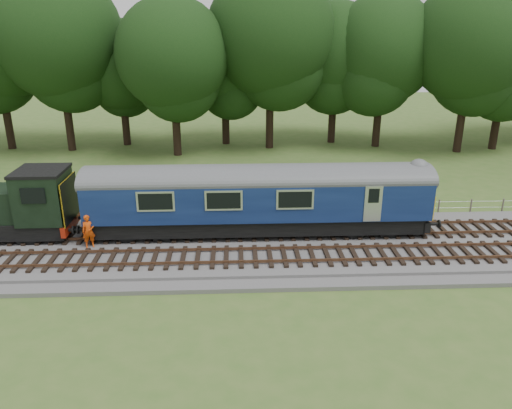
{
  "coord_description": "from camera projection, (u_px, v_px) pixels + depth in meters",
  "views": [
    {
      "loc": [
        -4.42,
        -23.58,
        11.23
      ],
      "look_at": [
        -3.35,
        1.4,
        2.0
      ],
      "focal_mm": 35.0,
      "sensor_mm": 36.0,
      "label": 1
    }
  ],
  "objects": [
    {
      "name": "tree_line",
      "position": [
        282.0,
        148.0,
        46.78
      ],
      "size": [
        70.0,
        8.0,
        18.0
      ],
      "primitive_type": null,
      "color": "black",
      "rests_on": "ground"
    },
    {
      "name": "track_north",
      "position": [
        317.0,
        231.0,
        27.33
      ],
      "size": [
        67.2,
        2.4,
        0.21
      ],
      "color": "black",
      "rests_on": "ballast"
    },
    {
      "name": "ballast",
      "position": [
        321.0,
        245.0,
        26.1
      ],
      "size": [
        70.0,
        7.0,
        0.35
      ],
      "primitive_type": "cube",
      "color": "#4C4C4F",
      "rests_on": "ground"
    },
    {
      "name": "dmu_railcar",
      "position": [
        258.0,
        194.0,
        26.44
      ],
      "size": [
        18.05,
        2.86,
        3.88
      ],
      "color": "black",
      "rests_on": "ground"
    },
    {
      "name": "fence",
      "position": [
        309.0,
        217.0,
        30.38
      ],
      "size": [
        64.0,
        0.12,
        1.0
      ],
      "primitive_type": null,
      "color": "#6B6054",
      "rests_on": "ground"
    },
    {
      "name": "ground",
      "position": [
        321.0,
        248.0,
        26.16
      ],
      "size": [
        120.0,
        120.0,
        0.0
      ],
      "primitive_type": "plane",
      "color": "#406425",
      "rests_on": "ground"
    },
    {
      "name": "worker",
      "position": [
        89.0,
        231.0,
        25.23
      ],
      "size": [
        0.74,
        0.61,
        1.74
      ],
      "primitive_type": "imported",
      "rotation": [
        0.0,
        0.0,
        0.36
      ],
      "color": "#E1460B",
      "rests_on": "ballast"
    },
    {
      "name": "track_south",
      "position": [
        327.0,
        255.0,
        24.52
      ],
      "size": [
        67.2,
        2.4,
        0.21
      ],
      "color": "black",
      "rests_on": "ballast"
    }
  ]
}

